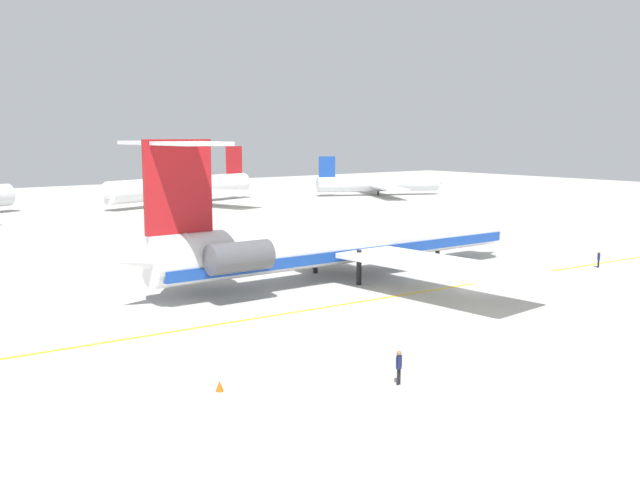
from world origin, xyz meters
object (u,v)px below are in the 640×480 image
Objects in this scene: main_jetliner at (337,241)px; ground_crew_starboard at (399,363)px; airliner_mid_right at (382,184)px; ground_crew_near_tail at (312,229)px; safety_cone_nose at (220,386)px; airliner_mid_left at (178,188)px; ground_crew_near_nose at (599,257)px.

main_jetliner is 23.41× the size of ground_crew_starboard.
airliner_mid_right is 63.51m from ground_crew_near_tail.
main_jetliner is at bearing -38.85° from ground_crew_starboard.
safety_cone_nose is (-83.70, -80.22, -2.14)m from airliner_mid_right.
airliner_mid_left is (19.17, 70.10, -0.30)m from main_jetliner.
ground_crew_starboard is 9.07m from safety_cone_nose.
ground_crew_near_tail is (-10.07, 32.38, 0.01)m from ground_crew_near_nose.
airliner_mid_right reaches higher than safety_cone_nose.
airliner_mid_right is at bearing 13.04° from ground_crew_near_tail.
main_jetliner is at bearing -148.56° from ground_crew_near_tail.
ground_crew_near_nose is at bearing 8.87° from safety_cone_nose.
ground_crew_starboard is (-14.23, -22.83, -2.21)m from main_jetliner.
main_jetliner is 76.42× the size of safety_cone_nose.
ground_crew_near_tail is 51.93m from ground_crew_starboard.
ground_crew_near_tail reaches higher than ground_crew_near_nose.
safety_cone_nose is at bearing 51.52° from ground_crew_starboard.
safety_cone_nose is (-21.92, -18.11, -3.07)m from main_jetliner.
ground_crew_near_tail is (13.12, 21.31, -2.29)m from main_jetliner.
ground_crew_near_tail is (-6.05, -48.79, -1.99)m from airliner_mid_left.
safety_cone_nose is (-35.04, -39.42, -0.78)m from ground_crew_near_tail.
ground_crew_near_nose is (-38.58, -73.18, -1.36)m from airliner_mid_right.
ground_crew_near_tail reaches higher than safety_cone_nose.
main_jetliner is at bearing -113.48° from ground_crew_near_nose.
airliner_mid_left is 49.21m from ground_crew_near_tail.
safety_cone_nose is (-7.69, 4.72, -0.86)m from ground_crew_starboard.
ground_crew_starboard reaches higher than safety_cone_nose.
ground_crew_near_tail is at bearing 59.57° from main_jetliner.
safety_cone_nose is (-41.09, -88.21, -2.77)m from airliner_mid_left.
ground_crew_starboard reaches higher than ground_crew_near_nose.
main_jetliner is 25.80m from ground_crew_near_nose.
main_jetliner is 28.60m from safety_cone_nose.
ground_crew_near_nose is at bearing -79.47° from ground_crew_starboard.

